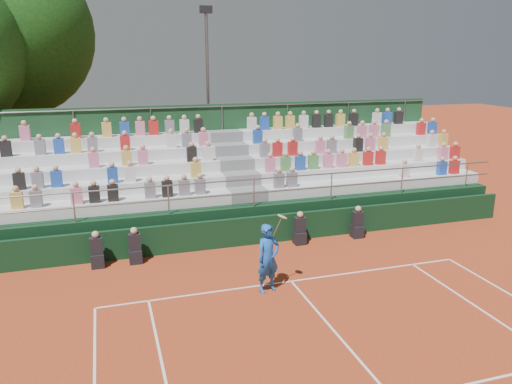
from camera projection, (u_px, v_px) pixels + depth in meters
name	position (u px, v px, depth m)	size (l,w,h in m)	color
ground	(291.00, 281.00, 14.59)	(90.00, 90.00, 0.00)	#A93D1C
courtside_wall	(259.00, 230.00, 17.41)	(20.00, 0.15, 1.00)	black
line_officials	(229.00, 238.00, 16.67)	(9.41, 0.40, 1.19)	black
grandstand	(235.00, 191.00, 20.24)	(20.00, 5.20, 4.40)	black
tennis_player	(268.00, 258.00, 13.76)	(0.94, 0.66, 2.22)	blue
tree_east	(7.00, 34.00, 22.79)	(7.71, 7.71, 11.22)	#3A2815
floodlight_mast	(208.00, 83.00, 25.01)	(0.60, 0.25, 8.72)	gray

